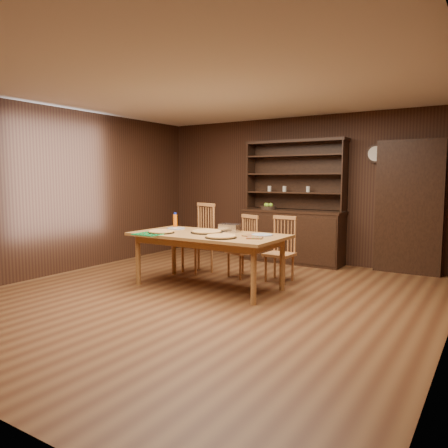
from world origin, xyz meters
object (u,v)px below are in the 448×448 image
Objects in this scene: china_hutch at (293,229)px; dining_table at (208,239)px; chair_right at (282,247)px; juice_bottle at (175,220)px; chair_center at (245,244)px; chair_left at (201,236)px.

china_hutch is 2.33m from dining_table.
juice_bottle is (-1.55, -0.55, 0.36)m from chair_right.
chair_center is 4.13× the size of juice_bottle.
dining_table is at bearing -74.76° from chair_center.
chair_left is (-0.68, 0.79, -0.09)m from dining_table.
chair_right is at bearing 22.52° from chair_left.
china_hutch is at bearing 109.37° from chair_right.
china_hutch is 1.46m from chair_right.
dining_table is 9.19× the size of juice_bottle.
chair_left reaches higher than chair_right.
chair_center is at bearing -171.19° from chair_right.
chair_left reaches higher than dining_table.
juice_bottle reaches higher than chair_center.
china_hutch is 1.97× the size of chair_left.
chair_center is at bearing 21.78° from chair_left.
chair_right reaches higher than dining_table.
chair_right is at bearing -72.77° from china_hutch.
chair_center is at bearing 26.60° from juice_bottle.
chair_center is 1.14m from juice_bottle.
china_hutch is 2.28× the size of chair_right.
chair_center is at bearing 83.46° from dining_table.
dining_table is at bearing -96.06° from china_hutch.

